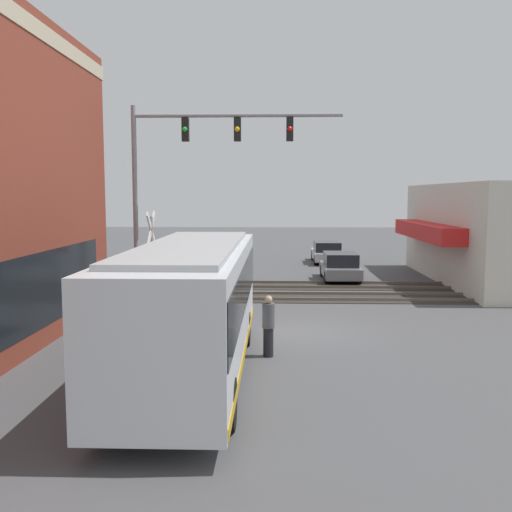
% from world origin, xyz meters
% --- Properties ---
extents(ground_plane, '(120.00, 120.00, 0.00)m').
position_xyz_m(ground_plane, '(0.00, 0.00, 0.00)').
color(ground_plane, '#4C4C4F').
extents(shop_building, '(13.55, 8.77, 4.99)m').
position_xyz_m(shop_building, '(10.97, -11.24, 2.50)').
color(shop_building, beige).
rests_on(shop_building, ground).
extents(city_bus, '(10.10, 2.59, 3.27)m').
position_xyz_m(city_bus, '(-4.71, 2.80, 1.80)').
color(city_bus, silver).
rests_on(city_bus, ground).
extents(traffic_signal_gantry, '(0.42, 8.32, 7.93)m').
position_xyz_m(traffic_signal_gantry, '(4.39, 3.97, 5.89)').
color(traffic_signal_gantry, gray).
rests_on(traffic_signal_gantry, ground).
extents(crossing_signal, '(1.41, 1.18, 3.81)m').
position_xyz_m(crossing_signal, '(3.45, 5.57, 2.30)').
color(crossing_signal, gray).
rests_on(crossing_signal, ground).
extents(rail_track_near, '(2.60, 60.00, 0.15)m').
position_xyz_m(rail_track_near, '(6.00, 0.00, 0.03)').
color(rail_track_near, '#332D28').
rests_on(rail_track_near, ground).
extents(rail_track_far, '(2.60, 60.00, 0.15)m').
position_xyz_m(rail_track_far, '(9.20, 0.00, 0.03)').
color(rail_track_far, '#332D28').
rests_on(rail_track_far, ground).
extents(parked_car_grey, '(4.29, 1.82, 1.45)m').
position_xyz_m(parked_car_grey, '(11.20, -2.60, 0.67)').
color(parked_car_grey, slate).
rests_on(parked_car_grey, ground).
extents(parked_car_silver, '(4.50, 1.82, 1.40)m').
position_xyz_m(parked_car_silver, '(18.99, -2.60, 0.66)').
color(parked_car_silver, '#B7B7BC').
rests_on(parked_car_silver, ground).
extents(pedestrian_near_bus, '(0.34, 0.34, 1.70)m').
position_xyz_m(pedestrian_near_bus, '(-3.02, 0.96, 0.87)').
color(pedestrian_near_bus, black).
rests_on(pedestrian_near_bus, ground).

